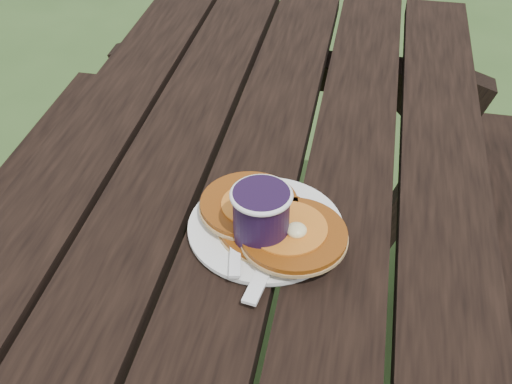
# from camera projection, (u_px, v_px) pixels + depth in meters

# --- Properties ---
(plate) EXTENTS (0.29, 0.29, 0.01)m
(plate) POSITION_uv_depth(u_px,v_px,m) (266.00, 228.00, 0.93)
(plate) COLOR white
(plate) RESTS_ON picnic_table
(pancake_stack) EXTENTS (0.22, 0.20, 0.04)m
(pancake_stack) POSITION_uv_depth(u_px,v_px,m) (272.00, 222.00, 0.91)
(pancake_stack) COLOR #87410F
(pancake_stack) RESTS_ON plate
(knife) EXTENTS (0.05, 0.18, 0.00)m
(knife) POSITION_uv_depth(u_px,v_px,m) (271.00, 256.00, 0.87)
(knife) COLOR white
(knife) RESTS_ON plate
(fork) EXTENTS (0.06, 0.16, 0.01)m
(fork) POSITION_uv_depth(u_px,v_px,m) (236.00, 247.00, 0.88)
(fork) COLOR white
(fork) RESTS_ON plate
(coffee_cup) EXTENTS (0.08, 0.08, 0.10)m
(coffee_cup) POSITION_uv_depth(u_px,v_px,m) (261.00, 217.00, 0.87)
(coffee_cup) COLOR black
(coffee_cup) RESTS_ON picnic_table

